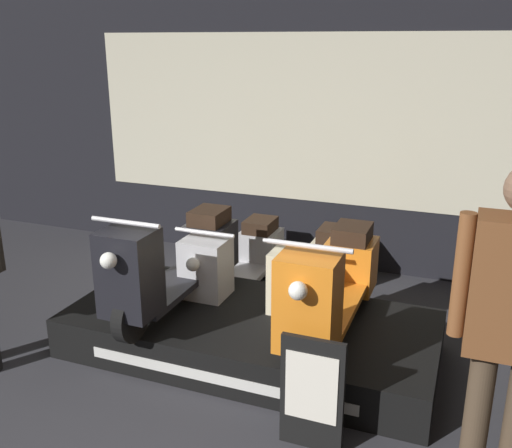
# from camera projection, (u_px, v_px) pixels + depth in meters

# --- Properties ---
(shop_wall_back) EXTENTS (8.55, 0.09, 3.20)m
(shop_wall_back) POSITION_uv_depth(u_px,v_px,m) (306.00, 114.00, 5.83)
(shop_wall_back) COLOR black
(shop_wall_back) RESTS_ON ground_plane
(display_platform) EXTENTS (2.80, 1.28, 0.32)m
(display_platform) POSITION_uv_depth(u_px,v_px,m) (250.00, 333.00, 4.41)
(display_platform) COLOR black
(display_platform) RESTS_ON ground_plane
(scooter_display_left) EXTENTS (0.52, 1.74, 0.88)m
(scooter_display_left) POSITION_uv_depth(u_px,v_px,m) (175.00, 261.00, 4.46)
(scooter_display_left) COLOR black
(scooter_display_left) RESTS_ON display_platform
(scooter_display_right) EXTENTS (0.52, 1.74, 0.88)m
(scooter_display_right) POSITION_uv_depth(u_px,v_px,m) (332.00, 285.00, 4.03)
(scooter_display_right) COLOR black
(scooter_display_right) RESTS_ON display_platform
(scooter_backrow_0) EXTENTS (0.52, 1.74, 0.88)m
(scooter_backrow_0) POSITION_uv_depth(u_px,v_px,m) (236.00, 264.00, 5.25)
(scooter_backrow_0) COLOR black
(scooter_backrow_0) RESTS_ON ground_plane
(scooter_backrow_1) EXTENTS (0.52, 1.74, 0.88)m
(scooter_backrow_1) POSITION_uv_depth(u_px,v_px,m) (316.00, 276.00, 4.98)
(scooter_backrow_1) COLOR black
(scooter_backrow_1) RESTS_ON ground_plane
(person_right_browsing) EXTENTS (0.57, 0.24, 1.81)m
(person_right_browsing) POSITION_uv_depth(u_px,v_px,m) (512.00, 315.00, 2.71)
(person_right_browsing) COLOR #473828
(person_right_browsing) RESTS_ON ground_plane
(price_sign_board) EXTENTS (0.38, 0.04, 0.72)m
(price_sign_board) POSITION_uv_depth(u_px,v_px,m) (312.00, 394.00, 3.30)
(price_sign_board) COLOR black
(price_sign_board) RESTS_ON ground_plane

